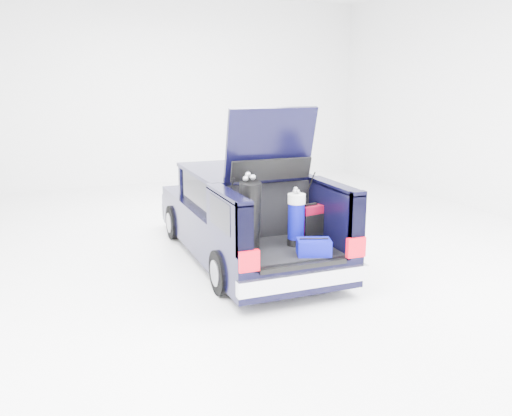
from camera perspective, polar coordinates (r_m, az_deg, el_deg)
name	(u,v)px	position (r m, az deg, el deg)	size (l,w,h in m)	color
ground	(245,257)	(8.89, -1.18, -5.20)	(14.00, 14.00, 0.00)	white
car	(242,216)	(8.79, -1.44, -0.83)	(1.87, 4.65, 2.47)	black
red_suitcase	(310,223)	(7.67, 5.75, -1.63)	(0.36, 0.28, 0.54)	maroon
black_golf_bag	(250,216)	(7.13, -0.68, -0.89)	(0.31, 0.38, 1.05)	black
blue_golf_bag	(296,219)	(7.44, 4.26, -1.17)	(0.28, 0.28, 0.81)	black
blue_duffel	(314,247)	(7.12, 6.10, -4.10)	(0.50, 0.41, 0.23)	#050682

